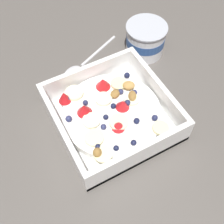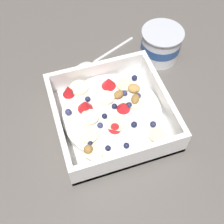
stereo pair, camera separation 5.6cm
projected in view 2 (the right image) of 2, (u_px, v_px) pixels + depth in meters
ground_plane at (101, 116)px, 0.60m from camera, size 2.40×2.40×0.00m
fruit_bowl at (111, 114)px, 0.57m from camera, size 0.22×0.22×0.06m
spoon at (94, 61)px, 0.68m from camera, size 0.09×0.17×0.01m
yogurt_cup at (161, 44)px, 0.66m from camera, size 0.09×0.09×0.07m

